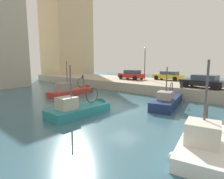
# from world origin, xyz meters

# --- Properties ---
(water_surface) EXTENTS (80.00, 80.00, 0.00)m
(water_surface) POSITION_xyz_m (0.00, 0.00, 0.00)
(water_surface) COLOR #386070
(water_surface) RESTS_ON ground
(quay_wall) EXTENTS (9.00, 56.00, 1.20)m
(quay_wall) POSITION_xyz_m (11.50, 0.00, 0.60)
(quay_wall) COLOR #ADA08C
(quay_wall) RESTS_ON ground
(fishing_boat_white) EXTENTS (5.96, 2.68, 4.84)m
(fishing_boat_white) POSITION_xyz_m (-3.04, -6.91, 0.15)
(fishing_boat_white) COLOR white
(fishing_boat_white) RESTS_ON ground
(fishing_boat_red) EXTENTS (7.06, 2.72, 4.86)m
(fishing_boat_red) POSITION_xyz_m (1.85, 9.24, 0.14)
(fishing_boat_red) COLOR #BC3833
(fishing_boat_red) RESTS_ON ground
(fishing_boat_navy) EXTENTS (6.84, 2.99, 4.28)m
(fishing_boat_navy) POSITION_xyz_m (3.75, -2.15, 0.09)
(fishing_boat_navy) COLOR navy
(fishing_boat_navy) RESTS_ON ground
(fishing_boat_teal) EXTENTS (5.65, 2.32, 4.62)m
(fishing_boat_teal) POSITION_xyz_m (-3.02, 1.67, 0.11)
(fishing_boat_teal) COLOR teal
(fishing_boat_teal) RESTS_ON ground
(parked_car_black) EXTENTS (2.31, 4.32, 1.40)m
(parked_car_black) POSITION_xyz_m (8.74, -3.74, 1.91)
(parked_car_black) COLOR black
(parked_car_black) RESTS_ON quay_wall
(parked_car_red) EXTENTS (2.10, 4.09, 1.46)m
(parked_car_red) POSITION_xyz_m (11.58, 7.35, 1.94)
(parked_car_red) COLOR red
(parked_car_red) RESTS_ON quay_wall
(parked_car_yellow) EXTENTS (1.98, 4.39, 1.30)m
(parked_car_yellow) POSITION_xyz_m (14.43, 2.62, 1.88)
(parked_car_yellow) COLOR gold
(parked_car_yellow) RESTS_ON quay_wall
(mooring_bollard_mid) EXTENTS (0.28, 0.28, 0.55)m
(mooring_bollard_mid) POSITION_xyz_m (7.35, -2.00, 1.48)
(mooring_bollard_mid) COLOR #2D2D33
(mooring_bollard_mid) RESTS_ON quay_wall
(mooring_bollard_north) EXTENTS (0.28, 0.28, 0.55)m
(mooring_bollard_north) POSITION_xyz_m (7.35, 14.00, 1.48)
(mooring_bollard_north) COLOR #2D2D33
(mooring_bollard_north) RESTS_ON quay_wall
(quay_streetlamp) EXTENTS (0.36, 0.36, 4.83)m
(quay_streetlamp) POSITION_xyz_m (13.00, 5.87, 4.45)
(quay_streetlamp) COLOR #38383D
(quay_streetlamp) RESTS_ON quay_wall
(waterfront_building_east_mid) EXTENTS (10.26, 8.47, 20.51)m
(waterfront_building_east_mid) POSITION_xyz_m (15.29, 28.97, 10.28)
(waterfront_building_east_mid) COLOR #D1B284
(waterfront_building_east_mid) RESTS_ON ground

